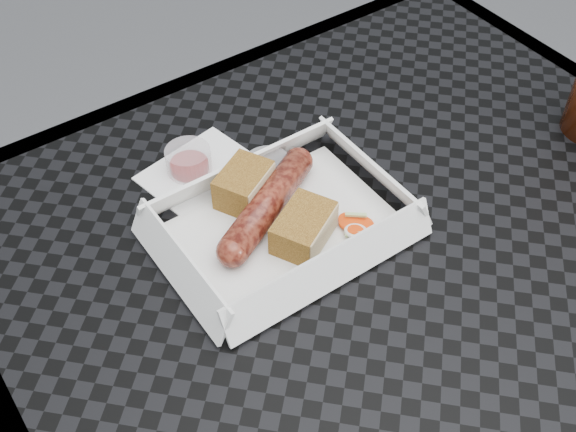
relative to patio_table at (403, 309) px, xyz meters
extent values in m
cube|color=black|center=(0.00, 0.00, 0.07)|extent=(0.80, 0.80, 0.01)
cube|color=black|center=(0.00, 0.39, 0.06)|extent=(0.80, 0.03, 0.03)
cylinder|color=black|center=(-0.35, 0.35, -0.30)|extent=(0.03, 0.03, 0.73)
cylinder|color=black|center=(0.35, 0.35, -0.30)|extent=(0.03, 0.03, 0.73)
cube|color=white|center=(-0.08, 0.11, 0.08)|extent=(0.22, 0.15, 0.00)
cylinder|color=maroon|center=(-0.08, 0.13, 0.10)|extent=(0.14, 0.09, 0.03)
sphere|color=maroon|center=(-0.02, 0.17, 0.10)|extent=(0.03, 0.03, 0.03)
sphere|color=maroon|center=(-0.14, 0.10, 0.10)|extent=(0.03, 0.03, 0.03)
cube|color=olive|center=(-0.09, 0.17, 0.10)|extent=(0.07, 0.07, 0.04)
cube|color=olive|center=(-0.07, 0.09, 0.10)|extent=(0.08, 0.07, 0.03)
cylinder|color=#F03E0A|center=(-0.02, 0.07, 0.08)|extent=(0.02, 0.02, 0.00)
torus|color=white|center=(-0.02, 0.06, 0.08)|extent=(0.02, 0.02, 0.00)
cube|color=#B2D17F|center=(-0.01, 0.07, 0.08)|extent=(0.02, 0.02, 0.00)
cube|color=white|center=(-0.10, 0.22, 0.08)|extent=(0.14, 0.14, 0.00)
cylinder|color=maroon|center=(-0.11, 0.24, 0.09)|extent=(0.05, 0.05, 0.03)
cylinder|color=silver|center=(-0.05, 0.18, 0.09)|extent=(0.05, 0.05, 0.03)
camera|label=1|loc=(-0.36, -0.30, 0.63)|focal=45.00mm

